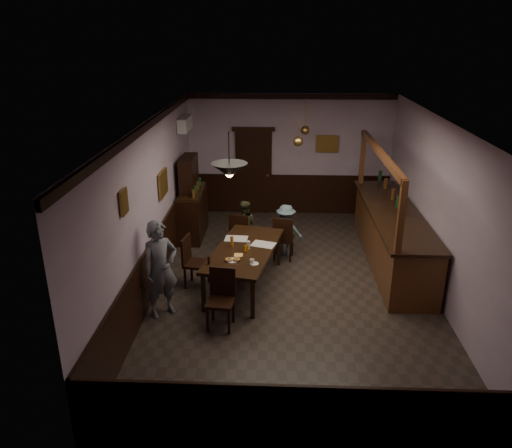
# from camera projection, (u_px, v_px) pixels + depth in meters

# --- Properties ---
(room) EXTENTS (5.01, 8.01, 3.01)m
(room) POSITION_uv_depth(u_px,v_px,m) (295.00, 210.00, 8.63)
(room) COLOR #2D2621
(room) RESTS_ON ground
(dining_table) EXTENTS (1.43, 2.36, 0.75)m
(dining_table) POSITION_uv_depth(u_px,v_px,m) (244.00, 252.00, 8.94)
(dining_table) COLOR black
(dining_table) RESTS_ON ground
(chair_far_left) EXTENTS (0.48, 0.48, 0.93)m
(chair_far_left) POSITION_uv_depth(u_px,v_px,m) (240.00, 232.00, 10.26)
(chair_far_left) COLOR black
(chair_far_left) RESTS_ON ground
(chair_far_right) EXTENTS (0.46, 0.46, 0.94)m
(chair_far_right) POSITION_uv_depth(u_px,v_px,m) (283.00, 237.00, 10.04)
(chair_far_right) COLOR black
(chair_far_right) RESTS_ON ground
(chair_near) EXTENTS (0.46, 0.46, 0.96)m
(chair_near) POSITION_uv_depth(u_px,v_px,m) (221.00, 295.00, 7.81)
(chair_near) COLOR black
(chair_near) RESTS_ON ground
(chair_side) EXTENTS (0.48, 0.48, 0.95)m
(chair_side) POSITION_uv_depth(u_px,v_px,m) (192.00, 259.00, 9.03)
(chair_side) COLOR black
(chair_side) RESTS_ON ground
(person_standing) EXTENTS (0.71, 0.68, 1.64)m
(person_standing) POSITION_uv_depth(u_px,v_px,m) (160.00, 269.00, 8.01)
(person_standing) COLOR slate
(person_standing) RESTS_ON ground
(person_seated_left) EXTENTS (0.55, 0.43, 1.11)m
(person_seated_left) POSITION_uv_depth(u_px,v_px,m) (244.00, 226.00, 10.49)
(person_seated_left) COLOR #424428
(person_seated_left) RESTS_ON ground
(person_seated_right) EXTENTS (0.76, 0.52, 1.09)m
(person_seated_right) POSITION_uv_depth(u_px,v_px,m) (286.00, 230.00, 10.28)
(person_seated_right) COLOR slate
(person_seated_right) RESTS_ON ground
(newspaper_left) EXTENTS (0.44, 0.33, 0.01)m
(newspaper_left) POSITION_uv_depth(u_px,v_px,m) (236.00, 239.00, 9.33)
(newspaper_left) COLOR silver
(newspaper_left) RESTS_ON dining_table
(newspaper_right) EXTENTS (0.49, 0.41, 0.01)m
(newspaper_right) POSITION_uv_depth(u_px,v_px,m) (263.00, 244.00, 9.08)
(newspaper_right) COLOR silver
(newspaper_right) RESTS_ON dining_table
(napkin) EXTENTS (0.18, 0.18, 0.00)m
(napkin) POSITION_uv_depth(u_px,v_px,m) (238.00, 255.00, 8.67)
(napkin) COLOR #FDC45D
(napkin) RESTS_ON dining_table
(saucer) EXTENTS (0.15, 0.15, 0.01)m
(saucer) POSITION_uv_depth(u_px,v_px,m) (254.00, 264.00, 8.33)
(saucer) COLOR white
(saucer) RESTS_ON dining_table
(coffee_cup) EXTENTS (0.09, 0.09, 0.07)m
(coffee_cup) POSITION_uv_depth(u_px,v_px,m) (252.00, 261.00, 8.32)
(coffee_cup) COLOR white
(coffee_cup) RESTS_ON saucer
(pastry_plate) EXTENTS (0.22, 0.22, 0.01)m
(pastry_plate) POSITION_uv_depth(u_px,v_px,m) (232.00, 261.00, 8.44)
(pastry_plate) COLOR white
(pastry_plate) RESTS_ON dining_table
(pastry_ring_a) EXTENTS (0.13, 0.13, 0.04)m
(pastry_ring_a) POSITION_uv_depth(u_px,v_px,m) (229.00, 260.00, 8.41)
(pastry_ring_a) COLOR #C68C47
(pastry_ring_a) RESTS_ON pastry_plate
(pastry_ring_b) EXTENTS (0.13, 0.13, 0.04)m
(pastry_ring_b) POSITION_uv_depth(u_px,v_px,m) (236.00, 259.00, 8.43)
(pastry_ring_b) COLOR #C68C47
(pastry_ring_b) RESTS_ON pastry_plate
(soda_can) EXTENTS (0.07, 0.07, 0.12)m
(soda_can) POSITION_uv_depth(u_px,v_px,m) (246.00, 248.00, 8.78)
(soda_can) COLOR orange
(soda_can) RESTS_ON dining_table
(beer_glass) EXTENTS (0.06, 0.06, 0.20)m
(beer_glass) POSITION_uv_depth(u_px,v_px,m) (232.00, 241.00, 8.97)
(beer_glass) COLOR #BF721E
(beer_glass) RESTS_ON dining_table
(water_glass) EXTENTS (0.06, 0.06, 0.15)m
(water_glass) POSITION_uv_depth(u_px,v_px,m) (248.00, 245.00, 8.88)
(water_glass) COLOR silver
(water_glass) RESTS_ON dining_table
(pepper_mill) EXTENTS (0.04, 0.04, 0.14)m
(pepper_mill) POSITION_uv_depth(u_px,v_px,m) (209.00, 260.00, 8.31)
(pepper_mill) COLOR black
(pepper_mill) RESTS_ON dining_table
(sideboard) EXTENTS (0.50, 1.39, 1.84)m
(sideboard) POSITION_uv_depth(u_px,v_px,m) (192.00, 205.00, 11.17)
(sideboard) COLOR black
(sideboard) RESTS_ON ground
(bar_counter) EXTENTS (0.96, 4.12, 2.31)m
(bar_counter) POSITION_uv_depth(u_px,v_px,m) (392.00, 235.00, 9.94)
(bar_counter) COLOR #532E16
(bar_counter) RESTS_ON ground
(door_back) EXTENTS (0.90, 0.06, 2.10)m
(door_back) POSITION_uv_depth(u_px,v_px,m) (254.00, 173.00, 12.50)
(door_back) COLOR black
(door_back) RESTS_ON ground
(ac_unit) EXTENTS (0.20, 0.85, 0.30)m
(ac_unit) POSITION_uv_depth(u_px,v_px,m) (185.00, 124.00, 11.07)
(ac_unit) COLOR white
(ac_unit) RESTS_ON ground
(picture_left_small) EXTENTS (0.04, 0.28, 0.36)m
(picture_left_small) POSITION_uv_depth(u_px,v_px,m) (124.00, 202.00, 7.00)
(picture_left_small) COLOR olive
(picture_left_small) RESTS_ON ground
(picture_left_large) EXTENTS (0.04, 0.62, 0.48)m
(picture_left_large) POSITION_uv_depth(u_px,v_px,m) (163.00, 183.00, 9.40)
(picture_left_large) COLOR olive
(picture_left_large) RESTS_ON ground
(picture_back) EXTENTS (0.55, 0.04, 0.42)m
(picture_back) POSITION_uv_depth(u_px,v_px,m) (327.00, 144.00, 12.16)
(picture_back) COLOR olive
(picture_back) RESTS_ON ground
(pendant_iron) EXTENTS (0.56, 0.56, 0.70)m
(pendant_iron) POSITION_uv_depth(u_px,v_px,m) (229.00, 170.00, 7.59)
(pendant_iron) COLOR black
(pendant_iron) RESTS_ON ground
(pendant_brass_mid) EXTENTS (0.20, 0.20, 0.81)m
(pendant_brass_mid) POSITION_uv_depth(u_px,v_px,m) (298.00, 141.00, 10.05)
(pendant_brass_mid) COLOR #BF8C3F
(pendant_brass_mid) RESTS_ON ground
(pendant_brass_far) EXTENTS (0.20, 0.20, 0.81)m
(pendant_brass_far) POSITION_uv_depth(u_px,v_px,m) (305.00, 130.00, 11.16)
(pendant_brass_far) COLOR #BF8C3F
(pendant_brass_far) RESTS_ON ground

